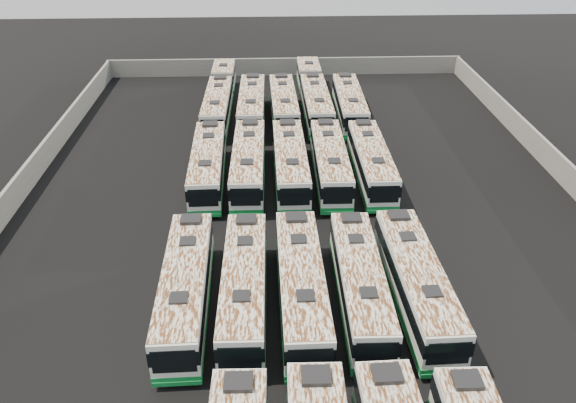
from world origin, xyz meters
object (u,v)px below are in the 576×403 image
object	(u,v)px
bus_midfront_far_left	(186,288)
bus_midback_far_right	(371,162)
bus_midfront_center	(301,286)
bus_back_left	(252,106)
bus_midfront_right	(360,283)
bus_back_far_right	(349,105)
bus_midback_far_left	(208,165)
bus_midback_center	(290,163)
bus_midfront_far_right	(416,282)
bus_back_right	(314,94)
bus_back_center	(284,105)
bus_midback_left	(249,164)
bus_midfront_left	(244,286)
bus_back_far_left	(220,96)
bus_midback_right	(330,163)

from	to	relation	value
bus_midfront_far_left	bus_midback_far_right	size ratio (longest dim) A/B	1.02
bus_midfront_center	bus_back_left	bearing A→B (deg)	95.90
bus_midfront_right	bus_back_far_right	world-z (taller)	bus_back_far_right
bus_midback_far_left	bus_midback_far_right	bearing A→B (deg)	-1.59
bus_midfront_far_left	bus_midback_far_left	size ratio (longest dim) A/B	1.00
bus_midfront_right	bus_midback_center	world-z (taller)	bus_midback_center
bus_midfront_far_left	bus_midfront_far_right	xyz separation A→B (m)	(13.66, -0.03, -0.01)
bus_back_right	bus_back_center	bearing A→B (deg)	-136.71
bus_midfront_far_left	bus_midback_left	distance (m)	16.37
bus_midfront_right	bus_back_center	world-z (taller)	bus_back_center
bus_midfront_left	bus_midfront_right	xyz separation A→B (m)	(6.88, 0.01, -0.02)
bus_back_left	bus_back_right	world-z (taller)	bus_back_left
bus_midfront_right	bus_back_far_left	xyz separation A→B (m)	(-10.39, 32.49, 0.01)
bus_midback_center	bus_midback_right	world-z (taller)	bus_midback_center
bus_midfront_far_left	bus_back_far_left	xyz separation A→B (m)	(-0.08, 32.53, -0.04)
bus_midfront_left	bus_midfront_right	distance (m)	6.88
bus_midfront_left	bus_back_far_right	size ratio (longest dim) A/B	0.98
bus_midfront_center	bus_midfront_right	size ratio (longest dim) A/B	1.04
bus_midfront_center	bus_midback_far_left	world-z (taller)	bus_midfront_center
bus_midback_far_left	bus_midback_far_right	size ratio (longest dim) A/B	1.02
bus_midback_center	bus_midback_right	distance (m)	3.35
bus_midfront_center	bus_back_far_right	bearing A→B (deg)	76.30
bus_midfront_right	bus_midback_far_left	size ratio (longest dim) A/B	0.97
bus_midfront_far_left	bus_back_right	world-z (taller)	bus_midfront_far_left
bus_back_left	bus_midback_far_right	bearing A→B (deg)	-51.70
bus_midfront_center	bus_midfront_far_right	bearing A→B (deg)	0.16
bus_midback_far_left	bus_back_far_left	size ratio (longest dim) A/B	0.66
bus_midfront_left	bus_back_center	world-z (taller)	bus_back_center
bus_midfront_far_left	bus_back_far_right	xyz separation A→B (m)	(13.66, 29.33, -0.01)
bus_midfront_center	bus_midback_far_left	bearing A→B (deg)	112.32
bus_midback_far_left	bus_back_right	bearing A→B (deg)	57.26
bus_back_right	bus_midfront_left	bearing A→B (deg)	-102.12
bus_midfront_far_right	bus_midback_far_left	bearing A→B (deg)	129.03
bus_midfront_left	bus_midfront_far_left	bearing A→B (deg)	-178.83
bus_back_far_right	bus_midfront_far_left	bearing A→B (deg)	-113.60
bus_back_far_left	bus_midfront_far_right	bearing A→B (deg)	-66.51
bus_midfront_left	bus_midback_left	size ratio (longest dim) A/B	0.97
bus_midback_left	bus_midback_center	distance (m)	3.50
bus_midfront_far_left	bus_back_left	size ratio (longest dim) A/B	0.99
bus_midfront_far_left	bus_midfront_far_right	distance (m)	13.66
bus_back_far_left	bus_back_right	size ratio (longest dim) A/B	0.98
bus_midfront_far_right	bus_back_center	size ratio (longest dim) A/B	1.01
bus_midback_far_right	bus_back_center	world-z (taller)	bus_back_center
bus_midback_right	bus_back_center	size ratio (longest dim) A/B	1.00
bus_midback_far_right	bus_midback_left	bearing A→B (deg)	179.89
bus_midback_left	bus_midback_center	size ratio (longest dim) A/B	1.00
bus_midback_left	bus_midback_right	world-z (taller)	bus_midback_left
bus_back_left	bus_midfront_far_left	bearing A→B (deg)	-95.87
bus_midback_left	bus_midback_center	bearing A→B (deg)	-0.86
bus_midfront_far_left	bus_midfront_center	size ratio (longest dim) A/B	0.99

